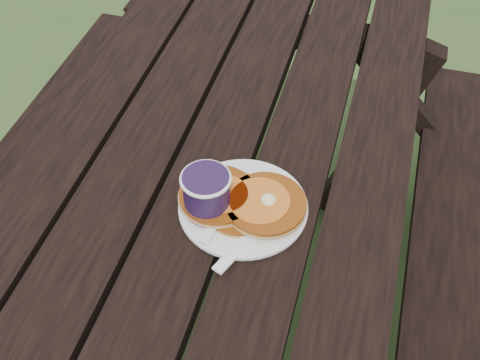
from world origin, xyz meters
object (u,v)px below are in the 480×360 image
(plate, at_px, (243,208))
(coffee_cup, at_px, (207,193))
(picnic_table, at_px, (213,286))
(pancake_stack, at_px, (243,201))

(plate, bearing_deg, coffee_cup, -155.73)
(picnic_table, bearing_deg, pancake_stack, -33.47)
(plate, bearing_deg, pancake_stack, -75.48)
(picnic_table, height_order, coffee_cup, coffee_cup)
(picnic_table, height_order, pancake_stack, pancake_stack)
(plate, distance_m, coffee_cup, 0.08)
(coffee_cup, bearing_deg, plate, 24.27)
(picnic_table, height_order, plate, plate)
(picnic_table, distance_m, coffee_cup, 0.45)
(pancake_stack, height_order, coffee_cup, coffee_cup)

